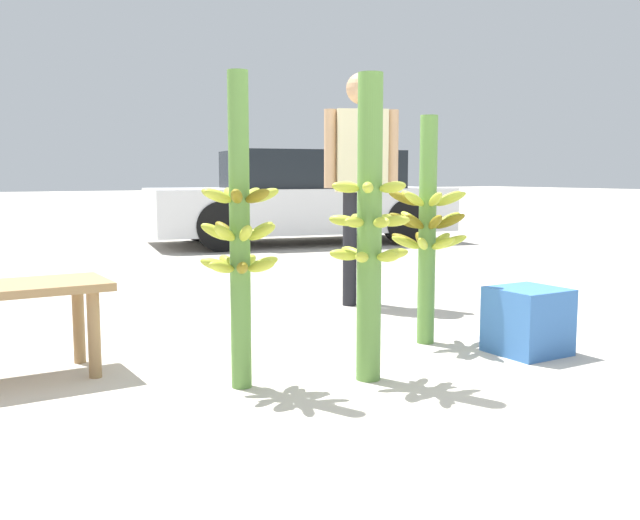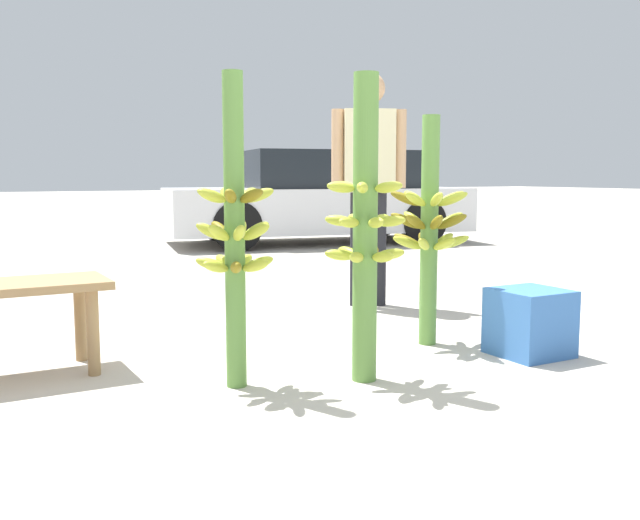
% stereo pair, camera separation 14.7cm
% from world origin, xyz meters
% --- Properties ---
extents(ground_plane, '(80.00, 80.00, 0.00)m').
position_xyz_m(ground_plane, '(0.00, 0.00, 0.00)').
color(ground_plane, '#B2AA9E').
extents(banana_stalk_left, '(0.38, 0.37, 1.43)m').
position_xyz_m(banana_stalk_left, '(-0.66, 0.26, 0.72)').
color(banana_stalk_left, '#5B8C3D').
rests_on(banana_stalk_left, ground_plane).
extents(banana_stalk_center, '(0.39, 0.39, 1.43)m').
position_xyz_m(banana_stalk_center, '(-0.09, 0.06, 0.73)').
color(banana_stalk_center, '#5B8C3D').
rests_on(banana_stalk_center, ground_plane).
extents(banana_stalk_right, '(0.46, 0.46, 1.30)m').
position_xyz_m(banana_stalk_right, '(0.62, 0.50, 0.68)').
color(banana_stalk_right, '#5B8C3D').
rests_on(banana_stalk_right, ground_plane).
extents(vendor_person, '(0.54, 0.31, 1.70)m').
position_xyz_m(vendor_person, '(0.97, 1.69, 1.04)').
color(vendor_person, black).
rests_on(vendor_person, ground_plane).
extents(parked_car, '(4.44, 2.50, 1.30)m').
position_xyz_m(parked_car, '(3.02, 6.18, 0.63)').
color(parked_car, silver).
rests_on(parked_car, ground_plane).
extents(produce_crate, '(0.36, 0.36, 0.36)m').
position_xyz_m(produce_crate, '(0.94, 0.03, 0.18)').
color(produce_crate, '#386BB2').
rests_on(produce_crate, ground_plane).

